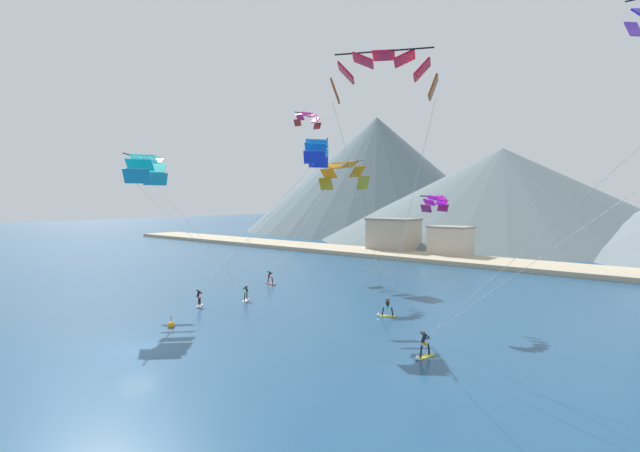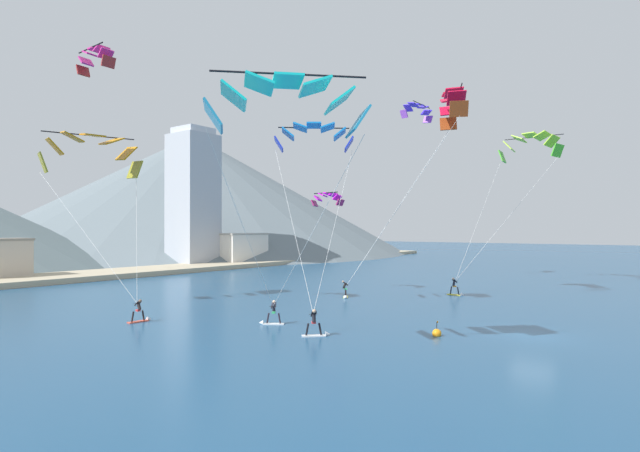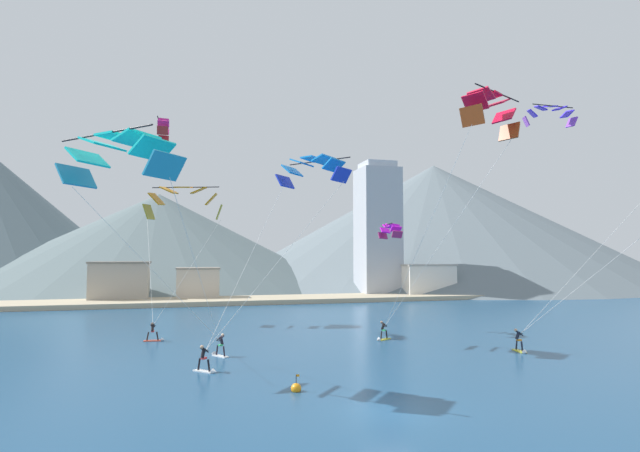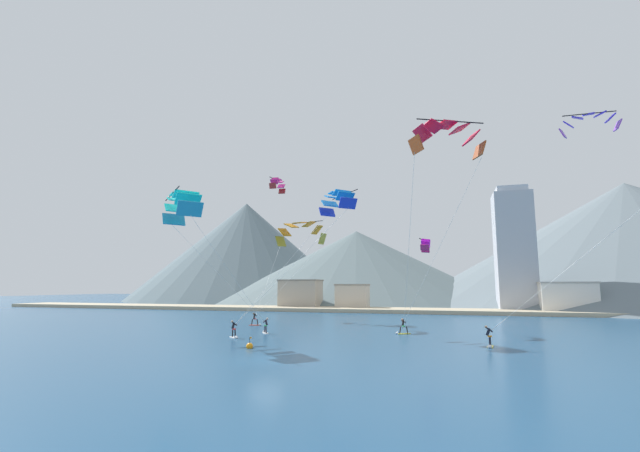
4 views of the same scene
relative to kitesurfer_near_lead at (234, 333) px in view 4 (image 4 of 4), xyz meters
The scene contains 22 objects.
ground_plane 13.15m from the kitesurfer_near_lead, 52.61° to the right, with size 400.00×400.00×0.00m, color navy.
kitesurfer_near_lead is the anchor object (origin of this frame).
kitesurfer_near_trail 13.33m from the kitesurfer_near_lead, 106.12° to the left, with size 1.77×0.69×1.70m.
kitesurfer_mid_center 17.28m from the kitesurfer_near_lead, 28.43° to the left, with size 1.69×1.26×1.68m.
kitesurfer_far_left 5.00m from the kitesurfer_near_lead, 77.19° to the left, with size 1.31×1.66×1.71m.
kitesurfer_far_right 23.18m from the kitesurfer_near_lead, ahead, with size 0.68×1.78×1.81m.
parafoil_kite_near_lead 17.74m from the kitesurfer_near_lead, 38.76° to the left, with size 11.37×9.81×14.00m.
parafoil_kite_near_trail 26.88m from the kitesurfer_near_lead, 93.72° to the left, with size 8.47×12.56×13.59m.
parafoil_kite_mid_center 27.06m from the kitesurfer_near_lead, ahead, with size 8.39×10.95×18.11m.
parafoil_kite_far_left 13.76m from the kitesurfer_near_lead, 158.51° to the right, with size 9.98×10.28×12.85m.
parafoil_kite_distant_high_outer 23.45m from the kitesurfer_near_lead, 34.49° to the left, with size 1.16×3.80×1.47m.
parafoil_kite_distant_low_drift 27.59m from the kitesurfer_near_lead, 100.73° to the left, with size 1.12×4.13×1.84m.
parafoil_kite_distant_mid_solo 42.05m from the kitesurfer_near_lead, 16.33° to the left, with size 5.49×2.40×2.28m.
race_marker_buoy 7.33m from the kitesurfer_near_lead, 52.40° to the right, with size 0.56×0.56×1.02m.
shoreline_strip 46.86m from the kitesurfer_near_lead, 80.20° to the left, with size 180.00×10.00×0.70m, color tan.
shore_building_harbour_front 62.69m from the kitesurfer_near_lead, 50.04° to the left, with size 9.39×4.83×5.76m.
shore_building_promenade_mid 51.87m from the kitesurfer_near_lead, 102.17° to the left, with size 8.81×6.06×6.38m.
shore_building_quay_east 50.00m from the kitesurfer_near_lead, 89.13° to the left, with size 6.82×4.61×5.40m.
highrise_tower 62.90m from the kitesurfer_near_lead, 58.12° to the left, with size 7.00×7.00×24.39m.
mountain_peak_west_ridge 118.29m from the kitesurfer_near_lead, 54.89° to the left, with size 119.36×119.36×33.15m.
mountain_peak_central_summit 94.72m from the kitesurfer_near_lead, 94.52° to the left, with size 88.19×88.19×22.21m.
mountain_peak_east_shoulder 116.50m from the kitesurfer_near_lead, 116.19° to the left, with size 81.13×81.13×35.34m.
Camera 4 is at (12.21, -27.86, 5.01)m, focal length 24.00 mm.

